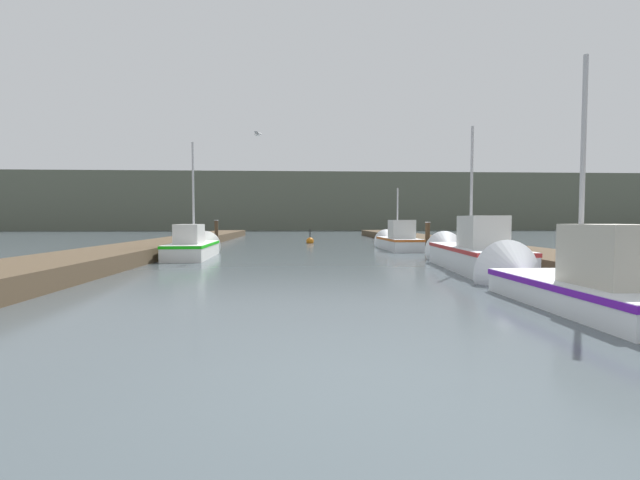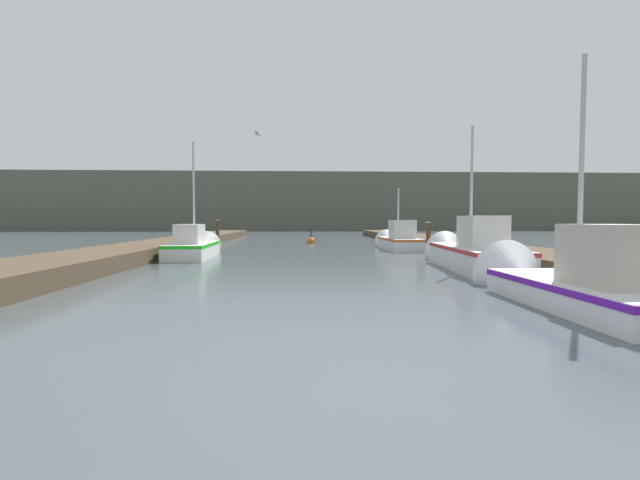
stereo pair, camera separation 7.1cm
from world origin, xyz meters
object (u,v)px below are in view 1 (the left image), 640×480
Objects in this scene: fishing_boat_1 at (469,252)px; seagull_lead at (258,134)px; fishing_boat_3 at (396,240)px; channel_buoy at (310,241)px; fishing_boat_0 at (567,281)px; mooring_piling_2 at (216,232)px; mooring_piling_3 at (428,236)px; fishing_boat_2 at (195,246)px.

seagull_lead is at bearing 152.51° from fishing_boat_1.
seagull_lead reaches higher than fishing_boat_3.
fishing_boat_0 is at bearing -78.03° from channel_buoy.
fishing_boat_0 is 3.29× the size of mooring_piling_2.
fishing_boat_3 is 3.42× the size of mooring_piling_3.
fishing_boat_1 is at bearing 70.79° from seagull_lead.
fishing_boat_0 is 8.32× the size of seagull_lead.
seagull_lead is (-6.29, -4.00, 4.26)m from fishing_boat_3.
fishing_boat_2 reaches higher than channel_buoy.
fishing_boat_0 is 0.81× the size of fishing_boat_1.
fishing_boat_1 is at bearing -27.29° from fishing_boat_2.
fishing_boat_3 is (0.09, 13.33, 0.06)m from fishing_boat_0.
fishing_boat_2 is at bearing 159.03° from fishing_boat_1.
fishing_boat_2 is 9.19m from mooring_piling_2.
fishing_boat_1 reaches higher than fishing_boat_3.
seagull_lead reaches higher than fishing_boat_0.
fishing_boat_3 is 11.05m from mooring_piling_2.
fishing_boat_2 is 10.28m from channel_buoy.
fishing_boat_0 is 12.37m from mooring_piling_3.
fishing_boat_2 reaches higher than fishing_boat_0.
channel_buoy is (5.61, -0.01, -0.58)m from mooring_piling_2.
mooring_piling_3 is (1.22, -1.03, 0.24)m from fishing_boat_3.
mooring_piling_3 is 2.38× the size of seagull_lead.
fishing_boat_1 is 7.14m from mooring_piling_3.
fishing_boat_1 is 10.31× the size of seagull_lead.
fishing_boat_0 is 3.49× the size of mooring_piling_3.
fishing_boat_3 is at bearing 139.74° from mooring_piling_3.
fishing_boat_1 is at bearing -72.11° from channel_buoy.
fishing_boat_3 reaches higher than mooring_piling_2.
fishing_boat_0 is 13.33m from fishing_boat_3.
fishing_boat_1 is 4.08× the size of mooring_piling_2.
fishing_boat_1 is 5.99× the size of channel_buoy.
mooring_piling_2 is (-9.95, 13.45, 0.24)m from fishing_boat_1.
fishing_boat_1 is at bearing 85.12° from fishing_boat_0.
fishing_boat_3 reaches higher than mooring_piling_3.
fishing_boat_2 is at bearing -84.40° from mooring_piling_2.
mooring_piling_2 is 1.47× the size of channel_buoy.
seagull_lead is at bearing -158.47° from mooring_piling_3.
fishing_boat_3 is (-0.29, 8.11, -0.05)m from fishing_boat_1.
fishing_boat_2 is at bearing -81.94° from seagull_lead.
fishing_boat_3 is at bearing 88.91° from fishing_boat_0.
seagull_lead reaches higher than fishing_boat_1.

